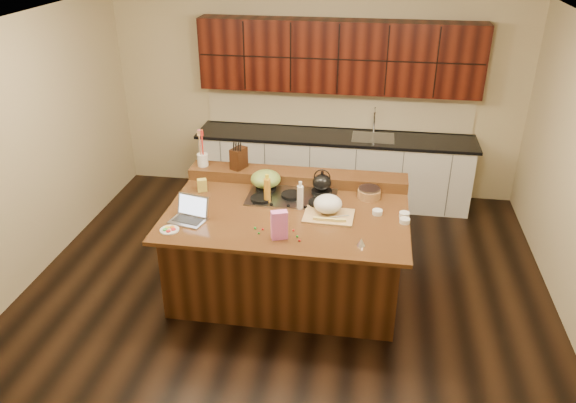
# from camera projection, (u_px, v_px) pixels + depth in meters

# --- Properties ---
(room) EXTENTS (5.52, 5.02, 2.72)m
(room) POSITION_uv_depth(u_px,v_px,m) (287.00, 172.00, 5.40)
(room) COLOR black
(room) RESTS_ON ground
(island) EXTENTS (2.40, 1.60, 0.92)m
(island) POSITION_uv_depth(u_px,v_px,m) (287.00, 250.00, 5.80)
(island) COLOR black
(island) RESTS_ON ground
(back_ledge) EXTENTS (2.40, 0.30, 0.12)m
(back_ledge) POSITION_uv_depth(u_px,v_px,m) (297.00, 177.00, 6.18)
(back_ledge) COLOR black
(back_ledge) RESTS_ON island
(cooktop) EXTENTS (0.92, 0.52, 0.05)m
(cooktop) POSITION_uv_depth(u_px,v_px,m) (292.00, 196.00, 5.85)
(cooktop) COLOR gray
(cooktop) RESTS_ON island
(back_counter) EXTENTS (3.70, 0.66, 2.40)m
(back_counter) POSITION_uv_depth(u_px,v_px,m) (336.00, 131.00, 7.48)
(back_counter) COLOR silver
(back_counter) RESTS_ON ground
(kettle) EXTENTS (0.23, 0.23, 0.18)m
(kettle) POSITION_uv_depth(u_px,v_px,m) (322.00, 183.00, 5.87)
(kettle) COLOR black
(kettle) RESTS_ON cooktop
(green_bowl) EXTENTS (0.33, 0.33, 0.18)m
(green_bowl) POSITION_uv_depth(u_px,v_px,m) (266.00, 179.00, 5.95)
(green_bowl) COLOR olive
(green_bowl) RESTS_ON cooktop
(laptop) EXTENTS (0.38, 0.33, 0.23)m
(laptop) POSITION_uv_depth(u_px,v_px,m) (190.00, 214.00, 5.41)
(laptop) COLOR #B7B7BC
(laptop) RESTS_ON island
(oil_bottle) EXTENTS (0.09, 0.09, 0.27)m
(oil_bottle) POSITION_uv_depth(u_px,v_px,m) (267.00, 191.00, 5.69)
(oil_bottle) COLOR orange
(oil_bottle) RESTS_ON island
(vinegar_bottle) EXTENTS (0.07, 0.07, 0.25)m
(vinegar_bottle) POSITION_uv_depth(u_px,v_px,m) (300.00, 198.00, 5.58)
(vinegar_bottle) COLOR silver
(vinegar_bottle) RESTS_ON island
(wooden_tray) EXTENTS (0.49, 0.39, 0.20)m
(wooden_tray) POSITION_uv_depth(u_px,v_px,m) (328.00, 207.00, 5.49)
(wooden_tray) COLOR tan
(wooden_tray) RESTS_ON island
(ramekin_a) EXTENTS (0.12, 0.12, 0.04)m
(ramekin_a) POSITION_uv_depth(u_px,v_px,m) (377.00, 212.00, 5.52)
(ramekin_a) COLOR white
(ramekin_a) RESTS_ON island
(ramekin_b) EXTENTS (0.12, 0.12, 0.04)m
(ramekin_b) POSITION_uv_depth(u_px,v_px,m) (405.00, 221.00, 5.37)
(ramekin_b) COLOR white
(ramekin_b) RESTS_ON island
(ramekin_c) EXTENTS (0.12, 0.12, 0.04)m
(ramekin_c) POSITION_uv_depth(u_px,v_px,m) (404.00, 214.00, 5.48)
(ramekin_c) COLOR white
(ramekin_c) RESTS_ON island
(strainer_bowl) EXTENTS (0.26, 0.26, 0.09)m
(strainer_bowl) POSITION_uv_depth(u_px,v_px,m) (369.00, 194.00, 5.84)
(strainer_bowl) COLOR #996B3F
(strainer_bowl) RESTS_ON island
(kitchen_timer) EXTENTS (0.10, 0.10, 0.07)m
(kitchen_timer) POSITION_uv_depth(u_px,v_px,m) (361.00, 242.00, 4.99)
(kitchen_timer) COLOR silver
(kitchen_timer) RESTS_ON island
(pink_bag) EXTENTS (0.16, 0.12, 0.27)m
(pink_bag) POSITION_uv_depth(u_px,v_px,m) (279.00, 225.00, 5.06)
(pink_bag) COLOR #F171CA
(pink_bag) RESTS_ON island
(candy_plate) EXTENTS (0.22, 0.22, 0.01)m
(candy_plate) POSITION_uv_depth(u_px,v_px,m) (170.00, 230.00, 5.24)
(candy_plate) COLOR white
(candy_plate) RESTS_ON island
(package_box) EXTENTS (0.12, 0.10, 0.14)m
(package_box) POSITION_uv_depth(u_px,v_px,m) (202.00, 185.00, 5.97)
(package_box) COLOR gold
(package_box) RESTS_ON island
(utensil_crock) EXTENTS (0.14, 0.14, 0.14)m
(utensil_crock) POSITION_uv_depth(u_px,v_px,m) (203.00, 160.00, 6.27)
(utensil_crock) COLOR white
(utensil_crock) RESTS_ON back_ledge
(knife_block) EXTENTS (0.18, 0.22, 0.23)m
(knife_block) POSITION_uv_depth(u_px,v_px,m) (239.00, 158.00, 6.19)
(knife_block) COLOR black
(knife_block) RESTS_ON back_ledge
(gumdrop_0) EXTENTS (0.02, 0.02, 0.02)m
(gumdrop_0) POSITION_uv_depth(u_px,v_px,m) (283.00, 229.00, 5.25)
(gumdrop_0) COLOR red
(gumdrop_0) RESTS_ON island
(gumdrop_1) EXTENTS (0.02, 0.02, 0.02)m
(gumdrop_1) POSITION_uv_depth(u_px,v_px,m) (255.00, 228.00, 5.27)
(gumdrop_1) COLOR #198C26
(gumdrop_1) RESTS_ON island
(gumdrop_2) EXTENTS (0.02, 0.02, 0.02)m
(gumdrop_2) POSITION_uv_depth(u_px,v_px,m) (300.00, 241.00, 5.06)
(gumdrop_2) COLOR red
(gumdrop_2) RESTS_ON island
(gumdrop_3) EXTENTS (0.02, 0.02, 0.02)m
(gumdrop_3) POSITION_uv_depth(u_px,v_px,m) (255.00, 228.00, 5.26)
(gumdrop_3) COLOR #198C26
(gumdrop_3) RESTS_ON island
(gumdrop_4) EXTENTS (0.02, 0.02, 0.02)m
(gumdrop_4) POSITION_uv_depth(u_px,v_px,m) (276.00, 238.00, 5.11)
(gumdrop_4) COLOR red
(gumdrop_4) RESTS_ON island
(gumdrop_5) EXTENTS (0.02, 0.02, 0.02)m
(gumdrop_5) POSITION_uv_depth(u_px,v_px,m) (272.00, 237.00, 5.12)
(gumdrop_5) COLOR #198C26
(gumdrop_5) RESTS_ON island
(gumdrop_6) EXTENTS (0.02, 0.02, 0.02)m
(gumdrop_6) POSITION_uv_depth(u_px,v_px,m) (263.00, 229.00, 5.25)
(gumdrop_6) COLOR red
(gumdrop_6) RESTS_ON island
(gumdrop_7) EXTENTS (0.02, 0.02, 0.02)m
(gumdrop_7) POSITION_uv_depth(u_px,v_px,m) (297.00, 236.00, 5.13)
(gumdrop_7) COLOR #198C26
(gumdrop_7) RESTS_ON island
(gumdrop_8) EXTENTS (0.02, 0.02, 0.02)m
(gumdrop_8) POSITION_uv_depth(u_px,v_px,m) (293.00, 230.00, 5.23)
(gumdrop_8) COLOR red
(gumdrop_8) RESTS_ON island
(gumdrop_9) EXTENTS (0.02, 0.02, 0.02)m
(gumdrop_9) POSITION_uv_depth(u_px,v_px,m) (259.00, 233.00, 5.18)
(gumdrop_9) COLOR #198C26
(gumdrop_9) RESTS_ON island
(gumdrop_10) EXTENTS (0.02, 0.02, 0.02)m
(gumdrop_10) POSITION_uv_depth(u_px,v_px,m) (272.00, 233.00, 5.18)
(gumdrop_10) COLOR red
(gumdrop_10) RESTS_ON island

